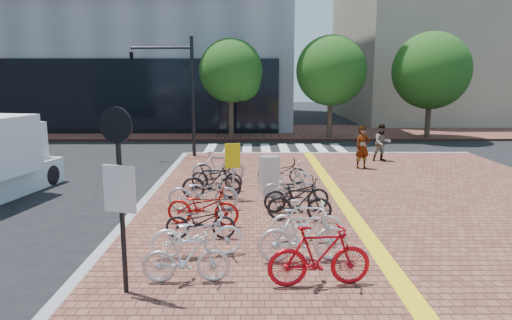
{
  "coord_description": "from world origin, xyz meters",
  "views": [
    {
      "loc": [
        -0.69,
        -10.21,
        3.85
      ],
      "look_at": [
        -0.59,
        3.71,
        1.3
      ],
      "focal_mm": 32.0,
      "sensor_mm": 36.0,
      "label": 1
    }
  ],
  "objects_px": {
    "bike_6": "(217,176)",
    "bike_13": "(290,187)",
    "bike_9": "(303,235)",
    "bike_11": "(299,203)",
    "bike_14": "(284,175)",
    "bike_7": "(218,167)",
    "bike_8": "(319,256)",
    "bike_15": "(281,171)",
    "bike_0": "(186,257)",
    "pedestrian_a": "(362,147)",
    "bike_4": "(203,192)",
    "bike_5": "(212,182)",
    "bike_12": "(297,194)",
    "bike_2": "(201,221)",
    "bike_3": "(203,206)",
    "traffic_light_pole": "(165,75)",
    "utility_box": "(269,176)",
    "bike_1": "(197,234)",
    "bike_10": "(306,221)",
    "notice_sign": "(119,179)",
    "pedestrian_b": "(382,143)",
    "yellow_sign": "(233,161)"
  },
  "relations": [
    {
      "from": "bike_6",
      "to": "bike_13",
      "type": "relative_size",
      "value": 1.05
    },
    {
      "from": "bike_6",
      "to": "bike_9",
      "type": "bearing_deg",
      "value": -148.06
    },
    {
      "from": "bike_9",
      "to": "bike_11",
      "type": "xyz_separation_m",
      "value": [
        0.18,
        2.61,
        -0.05
      ]
    },
    {
      "from": "bike_14",
      "to": "bike_7",
      "type": "bearing_deg",
      "value": 74.27
    },
    {
      "from": "bike_8",
      "to": "bike_15",
      "type": "relative_size",
      "value": 1.11
    },
    {
      "from": "bike_0",
      "to": "bike_15",
      "type": "relative_size",
      "value": 0.95
    },
    {
      "from": "bike_0",
      "to": "pedestrian_a",
      "type": "relative_size",
      "value": 0.92
    },
    {
      "from": "bike_4",
      "to": "bike_6",
      "type": "xyz_separation_m",
      "value": [
        0.19,
        2.35,
        -0.06
      ]
    },
    {
      "from": "bike_14",
      "to": "bike_8",
      "type": "bearing_deg",
      "value": -169.8
    },
    {
      "from": "bike_0",
      "to": "bike_9",
      "type": "xyz_separation_m",
      "value": [
        2.23,
        0.93,
        0.08
      ]
    },
    {
      "from": "bike_7",
      "to": "bike_5",
      "type": "bearing_deg",
      "value": 169.3
    },
    {
      "from": "bike_12",
      "to": "bike_13",
      "type": "bearing_deg",
      "value": -4.89
    },
    {
      "from": "bike_6",
      "to": "bike_2",
      "type": "bearing_deg",
      "value": -168.45
    },
    {
      "from": "bike_3",
      "to": "bike_6",
      "type": "bearing_deg",
      "value": 8.89
    },
    {
      "from": "bike_2",
      "to": "bike_8",
      "type": "bearing_deg",
      "value": -135.45
    },
    {
      "from": "bike_3",
      "to": "traffic_light_pole",
      "type": "bearing_deg",
      "value": 25.1
    },
    {
      "from": "bike_0",
      "to": "utility_box",
      "type": "relative_size",
      "value": 1.28
    },
    {
      "from": "bike_0",
      "to": "bike_1",
      "type": "relative_size",
      "value": 0.85
    },
    {
      "from": "bike_10",
      "to": "bike_9",
      "type": "bearing_deg",
      "value": 175.08
    },
    {
      "from": "bike_10",
      "to": "bike_2",
      "type": "bearing_deg",
      "value": 88.66
    },
    {
      "from": "bike_14",
      "to": "notice_sign",
      "type": "height_order",
      "value": "notice_sign"
    },
    {
      "from": "bike_7",
      "to": "bike_6",
      "type": "bearing_deg",
      "value": 171.41
    },
    {
      "from": "bike_0",
      "to": "bike_2",
      "type": "distance_m",
      "value": 2.28
    },
    {
      "from": "bike_3",
      "to": "utility_box",
      "type": "bearing_deg",
      "value": -21.36
    },
    {
      "from": "pedestrian_b",
      "to": "bike_4",
      "type": "bearing_deg",
      "value": -140.56
    },
    {
      "from": "bike_15",
      "to": "pedestrian_a",
      "type": "xyz_separation_m",
      "value": [
        3.46,
        2.66,
        0.42
      ]
    },
    {
      "from": "bike_11",
      "to": "pedestrian_b",
      "type": "relative_size",
      "value": 1.03
    },
    {
      "from": "bike_2",
      "to": "bike_4",
      "type": "relative_size",
      "value": 0.82
    },
    {
      "from": "bike_9",
      "to": "notice_sign",
      "type": "relative_size",
      "value": 0.58
    },
    {
      "from": "bike_1",
      "to": "bike_8",
      "type": "height_order",
      "value": "bike_8"
    },
    {
      "from": "bike_1",
      "to": "pedestrian_b",
      "type": "height_order",
      "value": "pedestrian_b"
    },
    {
      "from": "bike_14",
      "to": "traffic_light_pole",
      "type": "xyz_separation_m",
      "value": [
        -5.08,
        6.52,
        3.31
      ]
    },
    {
      "from": "bike_13",
      "to": "bike_1",
      "type": "bearing_deg",
      "value": 146.96
    },
    {
      "from": "bike_9",
      "to": "bike_14",
      "type": "relative_size",
      "value": 1.02
    },
    {
      "from": "bike_0",
      "to": "utility_box",
      "type": "xyz_separation_m",
      "value": [
        1.74,
        6.23,
        0.14
      ]
    },
    {
      "from": "bike_7",
      "to": "yellow_sign",
      "type": "xyz_separation_m",
      "value": [
        0.63,
        -2.32,
        0.64
      ]
    },
    {
      "from": "notice_sign",
      "to": "bike_2",
      "type": "bearing_deg",
      "value": 69.53
    },
    {
      "from": "bike_1",
      "to": "pedestrian_a",
      "type": "relative_size",
      "value": 1.09
    },
    {
      "from": "bike_10",
      "to": "bike_12",
      "type": "bearing_deg",
      "value": 4.3
    },
    {
      "from": "bike_6",
      "to": "bike_13",
      "type": "bearing_deg",
      "value": -109.77
    },
    {
      "from": "bike_1",
      "to": "traffic_light_pole",
      "type": "relative_size",
      "value": 0.34
    },
    {
      "from": "pedestrian_b",
      "to": "traffic_light_pole",
      "type": "distance_m",
      "value": 10.3
    },
    {
      "from": "bike_5",
      "to": "bike_13",
      "type": "xyz_separation_m",
      "value": [
        2.37,
        -0.24,
        -0.11
      ]
    },
    {
      "from": "bike_6",
      "to": "bike_5",
      "type": "bearing_deg",
      "value": -171.1
    },
    {
      "from": "bike_2",
      "to": "bike_4",
      "type": "xyz_separation_m",
      "value": [
        -0.18,
        2.3,
        0.09
      ]
    },
    {
      "from": "bike_8",
      "to": "utility_box",
      "type": "distance_m",
      "value": 6.41
    },
    {
      "from": "notice_sign",
      "to": "bike_5",
      "type": "bearing_deg",
      "value": 81.18
    },
    {
      "from": "bike_1",
      "to": "bike_11",
      "type": "bearing_deg",
      "value": -56.59
    },
    {
      "from": "bike_1",
      "to": "notice_sign",
      "type": "relative_size",
      "value": 0.59
    },
    {
      "from": "utility_box",
      "to": "yellow_sign",
      "type": "distance_m",
      "value": 1.37
    }
  ]
}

